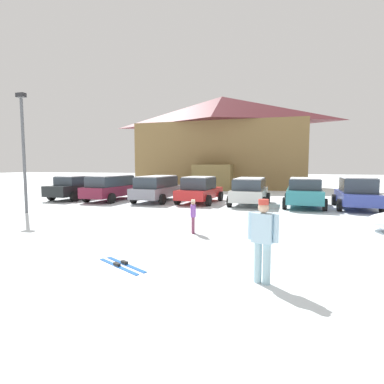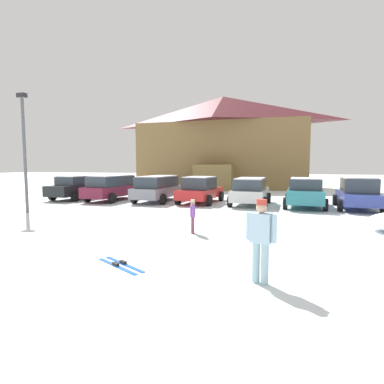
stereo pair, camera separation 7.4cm
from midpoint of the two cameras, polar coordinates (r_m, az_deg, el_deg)
ground at (r=5.63m, az=-25.63°, el=-19.75°), size 160.00×160.00×0.00m
ski_lodge at (r=32.53m, az=5.56°, el=9.54°), size 17.55×9.19×9.58m
parked_black_sedan at (r=22.26m, az=-21.09°, el=0.89°), size 2.29×4.80×1.62m
parked_maroon_van at (r=20.52m, az=-15.19°, el=0.94°), size 2.24×4.65×1.67m
parked_grey_wagon at (r=19.39m, az=-6.74°, el=0.83°), size 2.23×4.65×1.66m
parked_red_sedan at (r=18.55m, az=1.34°, el=0.45°), size 2.42×4.31×1.64m
parked_silver_wagon at (r=17.89m, az=10.83°, el=0.33°), size 2.26×4.17×1.59m
parked_teal_hatchback at (r=17.78m, az=20.50°, el=-0.04°), size 2.38×4.24×1.64m
parked_blue_hatchback at (r=18.16m, az=28.78°, el=-0.18°), size 2.31×4.25×1.71m
skier_adult_in_blue_parka at (r=6.04m, az=13.00°, el=-8.21°), size 0.60×0.35×1.67m
skier_child_in_purple_jacket at (r=10.23m, az=-0.00°, el=-4.27°), size 0.25×0.41×1.16m
pair_of_skis at (r=7.33m, az=-13.56°, el=-13.33°), size 1.49×0.99×0.08m
lamp_post at (r=16.72m, az=-29.55°, el=7.53°), size 0.44×0.24×5.75m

